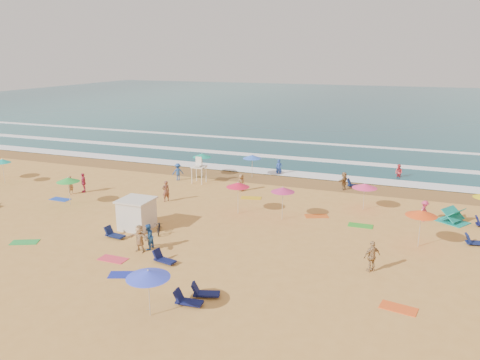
% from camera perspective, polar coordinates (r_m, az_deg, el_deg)
% --- Properties ---
extents(ground, '(220.00, 220.00, 0.00)m').
position_cam_1_polar(ground, '(34.65, -4.96, -4.69)').
color(ground, gold).
rests_on(ground, ground).
extents(ocean, '(220.00, 140.00, 0.18)m').
position_cam_1_polar(ocean, '(114.80, 13.64, 8.90)').
color(ocean, '#0C4756').
rests_on(ocean, ground).
extents(wet_sand, '(220.00, 220.00, 0.00)m').
position_cam_1_polar(wet_sand, '(45.70, 1.80, 0.30)').
color(wet_sand, olive).
rests_on(wet_sand, ground).
extents(surf_foam, '(200.00, 18.70, 0.05)m').
position_cam_1_polar(surf_foam, '(53.87, 4.86, 2.65)').
color(surf_foam, white).
rests_on(surf_foam, ground).
extents(cabana, '(2.00, 2.00, 2.00)m').
position_cam_1_polar(cabana, '(33.11, -12.47, -4.13)').
color(cabana, silver).
rests_on(cabana, ground).
extents(cabana_roof, '(2.20, 2.20, 0.12)m').
position_cam_1_polar(cabana_roof, '(32.78, -12.57, -2.38)').
color(cabana_roof, silver).
rests_on(cabana_roof, cabana).
extents(bicycle, '(1.22, 1.70, 0.85)m').
position_cam_1_polar(bicycle, '(32.11, -9.84, -5.70)').
color(bicycle, black).
rests_on(bicycle, ground).
extents(lifeguard_stand, '(1.20, 1.20, 2.10)m').
position_cam_1_polar(lifeguard_stand, '(43.76, -5.03, 0.98)').
color(lifeguard_stand, white).
rests_on(lifeguard_stand, ground).
extents(beach_umbrellas, '(62.25, 29.62, 0.72)m').
position_cam_1_polar(beach_umbrellas, '(32.74, -5.21, -2.02)').
color(beach_umbrellas, '#FF4E15').
rests_on(beach_umbrellas, ground).
extents(loungers, '(37.48, 24.42, 0.34)m').
position_cam_1_polar(loungers, '(30.87, 1.48, -6.85)').
color(loungers, navy).
rests_on(loungers, ground).
extents(towels, '(43.76, 21.37, 0.03)m').
position_cam_1_polar(towels, '(32.42, -3.99, -6.07)').
color(towels, red).
rests_on(towels, ground).
extents(beachgoers, '(36.15, 28.91, 2.05)m').
position_cam_1_polar(beachgoers, '(36.59, -3.46, -2.25)').
color(beachgoers, '#C7315A').
rests_on(beachgoers, ground).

